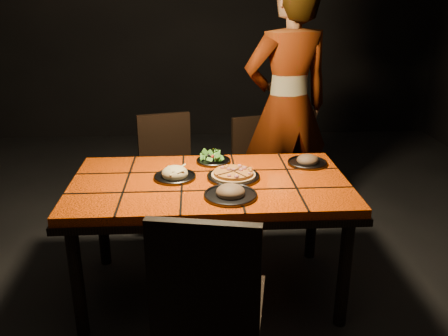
{
  "coord_description": "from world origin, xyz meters",
  "views": [
    {
      "loc": [
        -0.08,
        -2.55,
        1.78
      ],
      "look_at": [
        0.08,
        0.01,
        0.82
      ],
      "focal_mm": 38.0,
      "sensor_mm": 36.0,
      "label": 1
    }
  ],
  "objects": [
    {
      "name": "plate_mushroom_b",
      "position": [
        0.63,
        0.24,
        0.77
      ],
      "size": [
        0.25,
        0.25,
        0.08
      ],
      "color": "#3A3A3F",
      "rests_on": "dining_table"
    },
    {
      "name": "plate_salad",
      "position": [
        0.03,
        0.31,
        0.78
      ],
      "size": [
        0.22,
        0.22,
        0.07
      ],
      "color": "#3A3A3F",
      "rests_on": "dining_table"
    },
    {
      "name": "chair_far_right",
      "position": [
        0.42,
        1.03,
        0.48
      ],
      "size": [
        0.47,
        0.47,
        0.84
      ],
      "rotation": [
        0.0,
        0.0,
        0.26
      ],
      "color": "black",
      "rests_on": "ground"
    },
    {
      "name": "chair_near",
      "position": [
        -0.04,
        -0.88,
        0.56
      ],
      "size": [
        0.52,
        0.52,
        0.98
      ],
      "rotation": [
        0.0,
        0.0,
        2.94
      ],
      "color": "black",
      "rests_on": "ground"
    },
    {
      "name": "plate_pizza",
      "position": [
        0.14,
        0.03,
        0.77
      ],
      "size": [
        0.36,
        0.36,
        0.04
      ],
      "color": "#3A3A3F",
      "rests_on": "dining_table"
    },
    {
      "name": "dining_table",
      "position": [
        0.0,
        0.0,
        0.67
      ],
      "size": [
        1.62,
        0.92,
        0.75
      ],
      "color": "#FF5008",
      "rests_on": "ground"
    },
    {
      "name": "room_shell",
      "position": [
        0.0,
        0.0,
        1.5
      ],
      "size": [
        6.04,
        7.04,
        3.08
      ],
      "color": "black",
      "rests_on": "ground"
    },
    {
      "name": "plate_mushroom_a",
      "position": [
        0.1,
        -0.24,
        0.77
      ],
      "size": [
        0.29,
        0.29,
        0.09
      ],
      "color": "#3A3A3F",
      "rests_on": "dining_table"
    },
    {
      "name": "plate_pasta",
      "position": [
        -0.2,
        0.05,
        0.77
      ],
      "size": [
        0.25,
        0.25,
        0.08
      ],
      "color": "#3A3A3F",
      "rests_on": "dining_table"
    },
    {
      "name": "chair_far_left",
      "position": [
        -0.3,
        0.91,
        0.52
      ],
      "size": [
        0.49,
        0.49,
        0.9
      ],
      "rotation": [
        0.0,
        0.0,
        0.23
      ],
      "color": "black",
      "rests_on": "ground"
    },
    {
      "name": "diner",
      "position": [
        0.62,
        0.94,
        0.96
      ],
      "size": [
        0.79,
        0.63,
        1.91
      ],
      "primitive_type": "imported",
      "rotation": [
        0.0,
        0.0,
        3.41
      ],
      "color": "brown",
      "rests_on": "ground"
    }
  ]
}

